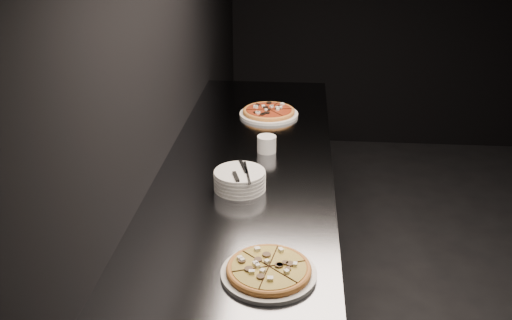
# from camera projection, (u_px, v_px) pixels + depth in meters

# --- Properties ---
(wall_left) EXTENTS (0.02, 5.00, 2.80)m
(wall_left) POSITION_uv_depth(u_px,v_px,m) (158.00, 53.00, 2.34)
(wall_left) COLOR black
(wall_left) RESTS_ON floor
(counter) EXTENTS (0.74, 2.44, 0.92)m
(counter) POSITION_uv_depth(u_px,v_px,m) (248.00, 250.00, 2.70)
(counter) COLOR slate
(counter) RESTS_ON floor
(pizza_mushroom) EXTENTS (0.33, 0.33, 0.03)m
(pizza_mushroom) POSITION_uv_depth(u_px,v_px,m) (269.00, 271.00, 1.74)
(pizza_mushroom) COLOR silver
(pizza_mushroom) RESTS_ON counter
(pizza_tomato) EXTENTS (0.32, 0.32, 0.04)m
(pizza_tomato) POSITION_uv_depth(u_px,v_px,m) (269.00, 112.00, 3.04)
(pizza_tomato) COLOR silver
(pizza_tomato) RESTS_ON counter
(plate_stack) EXTENTS (0.20, 0.20, 0.08)m
(plate_stack) POSITION_uv_depth(u_px,v_px,m) (240.00, 180.00, 2.26)
(plate_stack) COLOR silver
(plate_stack) RESTS_ON counter
(cutlery) EXTENTS (0.06, 0.22, 0.01)m
(cutlery) POSITION_uv_depth(u_px,v_px,m) (241.00, 172.00, 2.23)
(cutlery) COLOR silver
(cutlery) RESTS_ON plate_stack
(ramekin) EXTENTS (0.09, 0.09, 0.08)m
(ramekin) POSITION_uv_depth(u_px,v_px,m) (267.00, 144.00, 2.60)
(ramekin) COLOR silver
(ramekin) RESTS_ON counter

